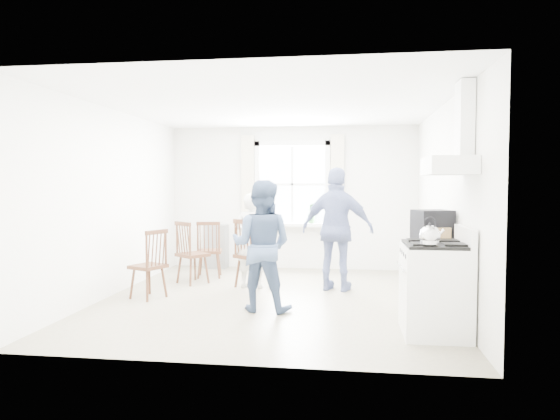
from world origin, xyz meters
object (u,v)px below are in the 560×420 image
at_px(low_cabinet, 431,279).
at_px(person_mid, 262,246).
at_px(gas_stove, 435,288).
at_px(person_left, 251,240).
at_px(windsor_chair_c, 153,256).
at_px(windsor_chair_a, 209,243).
at_px(windsor_chair_b, 247,246).
at_px(stereo_stack, 432,225).
at_px(person_right, 337,229).

bearing_deg(low_cabinet, person_mid, 179.15).
xyz_separation_m(gas_stove, person_left, (-2.33, 2.02, 0.23)).
bearing_deg(windsor_chair_c, gas_stove, -17.89).
bearing_deg(windsor_chair_a, person_mid, -57.92).
height_order(low_cabinet, windsor_chair_c, windsor_chair_c).
bearing_deg(person_left, windsor_chair_a, -33.60).
xyz_separation_m(gas_stove, windsor_chair_c, (-3.50, 1.13, 0.10)).
bearing_deg(windsor_chair_a, gas_stove, -40.22).
xyz_separation_m(low_cabinet, windsor_chair_a, (-3.24, 1.98, 0.13)).
distance_m(windsor_chair_c, person_left, 1.48).
bearing_deg(low_cabinet, windsor_chair_a, 148.56).
height_order(windsor_chair_a, person_left, person_left).
height_order(gas_stove, windsor_chair_b, gas_stove).
xyz_separation_m(gas_stove, low_cabinet, (0.07, 0.70, -0.03)).
bearing_deg(gas_stove, person_mid, 159.44).
xyz_separation_m(gas_stove, windsor_chair_a, (-3.17, 2.68, 0.10)).
bearing_deg(stereo_stack, windsor_chair_a, 148.48).
relative_size(stereo_stack, windsor_chair_b, 0.47).
relative_size(windsor_chair_c, person_right, 0.53).
xyz_separation_m(low_cabinet, windsor_chair_c, (-3.57, 0.43, 0.13)).
bearing_deg(person_right, windsor_chair_c, 33.20).
bearing_deg(person_right, windsor_chair_a, -4.09).
distance_m(low_cabinet, person_right, 1.78).
bearing_deg(person_mid, windsor_chair_a, -50.47).
bearing_deg(person_mid, gas_stove, 166.90).
bearing_deg(windsor_chair_c, windsor_chair_a, 77.88).
relative_size(windsor_chair_c, person_left, 0.67).
height_order(windsor_chair_a, person_mid, person_mid).
distance_m(windsor_chair_b, windsor_chair_c, 1.40).
xyz_separation_m(windsor_chair_c, person_mid, (1.55, -0.40, 0.22)).
bearing_deg(person_mid, person_right, -117.66).
relative_size(low_cabinet, person_mid, 0.56).
distance_m(windsor_chair_a, person_left, 1.08).
distance_m(person_left, person_mid, 1.35).
bearing_deg(windsor_chair_c, windsor_chair_b, 36.51).
xyz_separation_m(gas_stove, stereo_stack, (0.08, 0.69, 0.59)).
relative_size(gas_stove, person_mid, 0.70).
height_order(low_cabinet, person_right, person_right).
bearing_deg(stereo_stack, windsor_chair_b, 152.57).
xyz_separation_m(low_cabinet, person_right, (-1.12, 1.31, 0.45)).
relative_size(person_left, person_mid, 0.89).
relative_size(gas_stove, windsor_chair_a, 1.18).
distance_m(windsor_chair_a, windsor_chair_c, 1.58).
bearing_deg(windsor_chair_b, stereo_stack, -27.43).
height_order(person_left, person_mid, person_mid).
distance_m(stereo_stack, windsor_chair_c, 3.64).
height_order(windsor_chair_c, person_right, person_right).
height_order(stereo_stack, person_mid, person_mid).
bearing_deg(low_cabinet, gas_stove, -95.68).
bearing_deg(windsor_chair_b, low_cabinet, -27.30).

